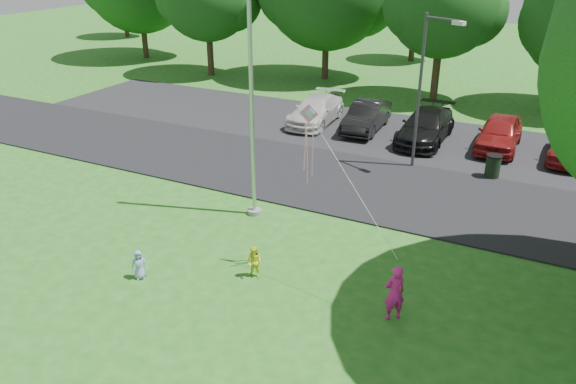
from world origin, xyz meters
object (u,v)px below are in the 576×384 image
at_px(trash_can, 493,167).
at_px(child_yellow, 255,262).
at_px(street_lamp, 426,79).
at_px(flagpole, 251,97).
at_px(kite, 311,133).
at_px(woman, 395,293).
at_px(child_blue, 139,265).

bearing_deg(trash_can, child_yellow, -114.64).
height_order(street_lamp, trash_can, street_lamp).
bearing_deg(flagpole, kite, -37.18).
bearing_deg(child_yellow, trash_can, 66.00).
distance_m(woman, child_blue, 7.06).
bearing_deg(trash_can, woman, -94.35).
relative_size(trash_can, kite, 0.30).
height_order(trash_can, child_yellow, trash_can).
height_order(woman, child_yellow, woman).
height_order(flagpole, child_yellow, flagpole).
distance_m(street_lamp, kite, 9.19).
bearing_deg(trash_can, kite, -111.24).
xyz_separation_m(trash_can, woman, (-0.81, -10.62, 0.26)).
relative_size(child_yellow, kite, 0.30).
relative_size(woman, child_blue, 1.72).
distance_m(flagpole, child_blue, 6.30).
height_order(child_yellow, child_blue, child_yellow).
bearing_deg(street_lamp, child_blue, -87.80).
height_order(flagpole, kite, flagpole).
height_order(street_lamp, kite, street_lamp).
distance_m(flagpole, child_yellow, 5.47).
relative_size(woman, kite, 0.47).
xyz_separation_m(flagpole, kite, (3.19, -2.42, -0.03)).
bearing_deg(trash_can, child_blue, -122.59).
xyz_separation_m(flagpole, street_lamp, (3.94, 6.73, -0.42)).
xyz_separation_m(street_lamp, trash_can, (2.94, 0.33, -3.25)).
bearing_deg(kite, street_lamp, 73.29).
relative_size(child_yellow, child_blue, 1.11).
bearing_deg(street_lamp, child_yellow, -76.22).
bearing_deg(child_yellow, flagpole, 120.69).
relative_size(flagpole, woman, 6.61).
height_order(trash_can, child_blue, trash_can).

